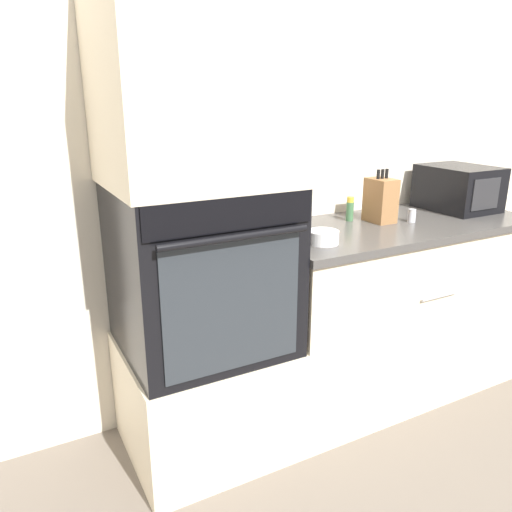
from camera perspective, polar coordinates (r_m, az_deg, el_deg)
The scene contains 11 objects.
ground_plane at distance 2.34m, azimuth 5.74°, elevation -22.11°, with size 12.00×12.00×0.00m, color #6B6056.
wall_back at distance 2.35m, azimuth -1.98°, elevation 11.75°, with size 8.00×0.05×2.50m.
oven_cabinet_base at distance 2.28m, azimuth -5.78°, elevation -15.54°, with size 0.67×0.60×0.50m.
wall_oven at distance 2.01m, azimuth -6.25°, elevation -1.39°, with size 0.65×0.64×0.68m.
oven_cabinet_upper at distance 1.90m, azimuth -7.07°, elevation 19.88°, with size 0.67×0.60×0.78m.
counter_unit at distance 2.69m, azimuth 14.98°, elevation -5.67°, with size 1.42×0.63×0.91m.
microwave at distance 2.92m, azimuth 22.10°, elevation 7.21°, with size 0.31×0.38×0.23m.
knife_block at distance 2.51m, azimuth 14.04°, elevation 6.23°, with size 0.10×0.14×0.26m.
bowl at distance 2.10m, azimuth 7.70°, elevation 2.16°, with size 0.13×0.13×0.06m.
condiment_jar_near at distance 2.56m, azimuth 17.37°, elevation 4.42°, with size 0.04×0.04×0.06m.
condiment_jar_mid at distance 2.51m, azimuth 10.68°, elevation 5.28°, with size 0.04×0.04×0.12m.
Camera 1 is at (-1.03, -1.47, 1.50)m, focal length 35.00 mm.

